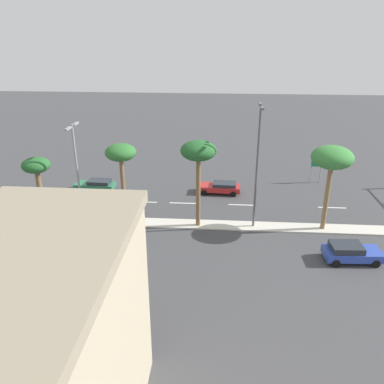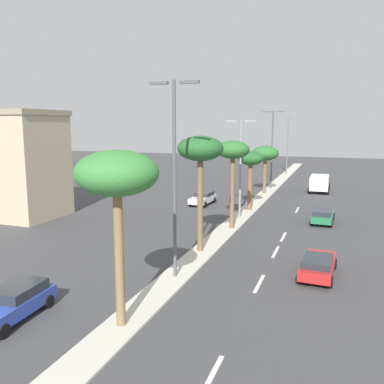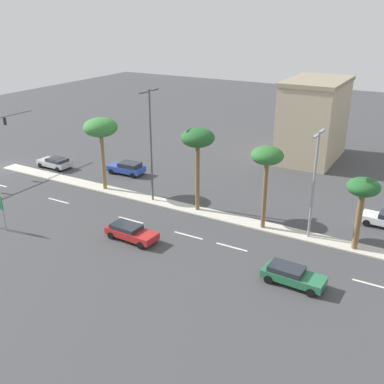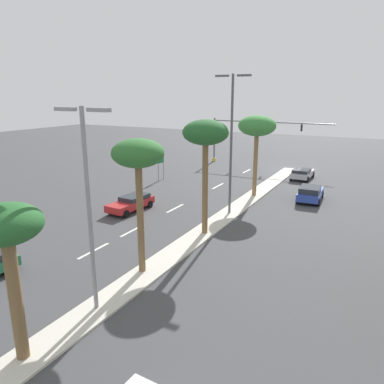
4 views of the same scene
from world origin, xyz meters
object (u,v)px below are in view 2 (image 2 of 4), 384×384
Objects in this scene: sedan_blue_inboard at (12,302)px; sedan_white_leading at (203,198)px; palm_tree_trailing at (265,154)px; street_lamp_right at (272,144)px; sedan_red_left at (318,265)px; street_lamp_left at (288,141)px; street_lamp_far at (174,166)px; palm_tree_mid at (200,152)px; street_lamp_front at (241,161)px; palm_tree_outboard at (233,153)px; palm_tree_left at (117,177)px; sedan_green_near at (323,215)px; commercial_building at (4,164)px; palm_tree_right at (251,161)px; box_truck at (320,183)px.

sedan_white_leading is at bearing 90.55° from sedan_blue_inboard.
palm_tree_trailing is 0.57× the size of street_lamp_right.
street_lamp_left is at bearing 99.07° from sedan_red_left.
street_lamp_far reaches higher than palm_tree_trailing.
palm_tree_mid is 1.32× the size of palm_tree_trailing.
sedan_red_left is (7.79, -12.99, -4.84)m from street_lamp_front.
palm_tree_mid is 1.80× the size of sedan_blue_inboard.
street_lamp_left is (-0.39, 40.60, -0.57)m from palm_tree_outboard.
palm_tree_left is 1.73× the size of sedan_green_near.
street_lamp_far is 1.05× the size of street_lamp_right.
sedan_red_left is at bearing -12.93° from commercial_building.
palm_tree_right is 11.04m from palm_tree_trailing.
commercial_building is at bearing -174.53° from palm_tree_outboard.
sedan_blue_inboard is (-5.17, -0.93, -5.96)m from palm_tree_left.
palm_tree_trailing is at bearing 90.05° from palm_tree_mid.
street_lamp_far is at bearing -24.35° from commercial_building.
street_lamp_right reaches higher than palm_tree_left.
sedan_red_left is at bearing -65.58° from palm_tree_right.
street_lamp_left is (0.14, 21.67, 0.86)m from palm_tree_trailing.
sedan_white_leading is at bearing -131.42° from box_truck.
palm_tree_outboard is at bearing 5.47° from commercial_building.
palm_tree_left is at bearing 10.24° from sedan_blue_inboard.
sedan_white_leading is at bearing 107.67° from palm_tree_mid.
street_lamp_left reaches higher than palm_tree_outboard.
palm_tree_left is 0.77× the size of street_lamp_left.
palm_tree_left is (21.87, -16.18, 1.62)m from commercial_building.
sedan_white_leading is (-0.28, 28.87, -0.04)m from sedan_blue_inboard.
palm_tree_left is 18.31m from palm_tree_outboard.
street_lamp_left is (0.12, 47.55, -1.07)m from palm_tree_mid.
palm_tree_left is 26.25m from palm_tree_right.
sedan_blue_inboard is 16.60m from sedan_red_left.
palm_tree_left is 1.32× the size of box_truck.
palm_tree_mid is at bearing 92.20° from street_lamp_far.
street_lamp_far reaches higher than commercial_building.
palm_tree_outboard is (0.51, 6.95, -0.50)m from palm_tree_mid.
palm_tree_outboard is at bearing 74.02° from sedan_blue_inboard.
palm_tree_outboard is 0.67× the size of street_lamp_far.
sedan_green_near reaches higher than sedan_red_left.
street_lamp_front is at bearing 88.76° from palm_tree_mid.
street_lamp_far is at bearing 54.17° from sedan_blue_inboard.
palm_tree_right is 1.35× the size of sedan_green_near.
street_lamp_front is 0.92× the size of street_lamp_left.
street_lamp_front is (0.26, -14.89, 0.43)m from palm_tree_trailing.
street_lamp_front reaches higher than sedan_red_left.
commercial_building is 1.01× the size of street_lamp_far.
box_truck is at bearing 71.58° from street_lamp_front.
palm_tree_left is 0.69× the size of street_lamp_far.
palm_tree_mid is (-0.17, 11.36, 0.31)m from palm_tree_left.
palm_tree_mid is at bearing -91.47° from palm_tree_right.
street_lamp_left is at bearing 90.08° from street_lamp_far.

